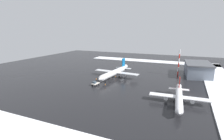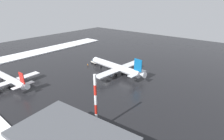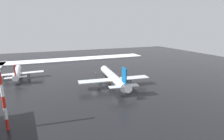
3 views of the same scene
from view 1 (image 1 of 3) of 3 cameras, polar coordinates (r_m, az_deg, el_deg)
The scene contains 11 objects.
ground_plane at distance 106.51m, azimuth 5.25°, elevation -2.95°, with size 240.00×240.00×0.00m, color black.
snow_bank_far at distance 103.33m, azimuth 32.74°, elevation -5.34°, with size 152.00×16.00×0.52m, color white.
snow_bank_right at distance 169.98m, azimuth 12.35°, elevation 2.83°, with size 14.00×116.00×0.52m, color white.
airplane_foreground_jet at distance 107.72m, azimuth 0.83°, elevation -0.81°, with size 35.40×29.42×10.51m.
airplane_parked_portside at distance 74.66m, azimuth 21.03°, elevation -8.49°, with size 28.43×23.57×8.44m.
pushback_tug at distance 93.70m, azimuth -5.50°, elevation -4.35°, with size 4.89×2.93×2.50m.
ground_crew_beside_wing at distance 107.45m, azimuth 1.22°, elevation -2.22°, with size 0.36×0.36×1.71m.
ground_crew_mid_apron at distance 102.10m, azimuth -5.17°, elevation -3.08°, with size 0.36×0.36×1.71m.
ground_crew_by_nose_gear at distance 91.69m, azimuth -2.24°, elevation -4.89°, with size 0.36×0.36×1.71m.
antenna_mast at distance 119.73m, azimuth 20.96°, elevation 2.22°, with size 0.70×0.70×17.17m.
cargo_hangar at distance 124.71m, azimuth 26.17°, elevation 0.20°, with size 26.34×17.37×8.80m.
Camera 1 is at (-97.57, -31.54, 28.81)m, focal length 28.00 mm.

